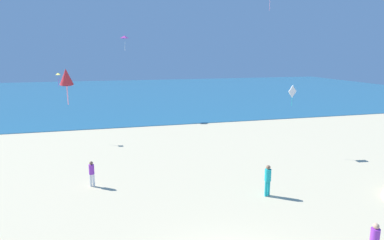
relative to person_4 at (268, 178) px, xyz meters
name	(u,v)px	position (x,y,z in m)	size (l,w,h in m)	color
ground_plane	(175,177)	(-4.23, 3.89, -0.99)	(120.00, 120.00, 0.00)	beige
ocean_water	(126,93)	(-4.23, 48.78, -0.96)	(120.00, 60.00, 0.05)	#236084
person_4	(268,178)	(0.00, 0.00, 0.00)	(0.43, 0.43, 1.71)	#19ADB2
person_5	(92,172)	(-9.07, 3.71, -0.12)	(0.39, 0.39, 1.50)	white
kite_yellow	(58,74)	(-11.89, 15.47, 4.75)	(0.55, 0.59, 1.17)	yellow
kite_magenta	(124,37)	(-5.63, 24.44, 8.26)	(0.95, 0.82, 1.66)	#DB3DA8
kite_red	(66,77)	(-9.33, -3.59, 5.76)	(0.47, 0.54, 1.23)	red
kite_white	(292,92)	(5.19, 6.60, 3.71)	(0.85, 0.37, 1.53)	white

